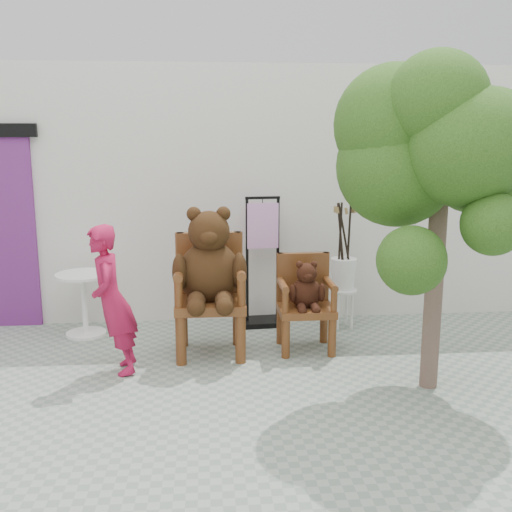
# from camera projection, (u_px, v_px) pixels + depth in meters

# --- Properties ---
(ground_plane) EXTENTS (60.00, 60.00, 0.00)m
(ground_plane) POSITION_uv_depth(u_px,v_px,m) (266.00, 416.00, 4.77)
(ground_plane) COLOR gray
(ground_plane) RESTS_ON ground
(back_wall) EXTENTS (9.00, 1.00, 3.00)m
(back_wall) POSITION_uv_depth(u_px,v_px,m) (242.00, 192.00, 7.50)
(back_wall) COLOR silver
(back_wall) RESTS_ON ground
(chair_big) EXTENTS (0.73, 0.80, 1.52)m
(chair_big) POSITION_uv_depth(u_px,v_px,m) (210.00, 272.00, 5.97)
(chair_big) COLOR #502911
(chair_big) RESTS_ON ground
(chair_small) EXTENTS (0.56, 0.52, 0.99)m
(chair_small) POSITION_uv_depth(u_px,v_px,m) (305.00, 295.00, 6.17)
(chair_small) COLOR #502911
(chair_small) RESTS_ON ground
(person) EXTENTS (0.40, 0.55, 1.40)m
(person) POSITION_uv_depth(u_px,v_px,m) (112.00, 300.00, 5.52)
(person) COLOR #A7143D
(person) RESTS_ON ground
(cafe_table) EXTENTS (0.60, 0.60, 0.70)m
(cafe_table) POSITION_uv_depth(u_px,v_px,m) (84.00, 297.00, 6.63)
(cafe_table) COLOR white
(cafe_table) RESTS_ON ground
(display_stand) EXTENTS (0.48, 0.38, 1.51)m
(display_stand) POSITION_uv_depth(u_px,v_px,m) (262.00, 276.00, 6.96)
(display_stand) COLOR black
(display_stand) RESTS_ON ground
(stool_bucket) EXTENTS (0.32, 0.32, 1.45)m
(stool_bucket) POSITION_uv_depth(u_px,v_px,m) (343.00, 273.00, 6.86)
(stool_bucket) COLOR white
(stool_bucket) RESTS_ON ground
(tree) EXTENTS (1.75, 1.74, 2.85)m
(tree) POSITION_uv_depth(u_px,v_px,m) (437.00, 147.00, 4.90)
(tree) COLOR brown
(tree) RESTS_ON ground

